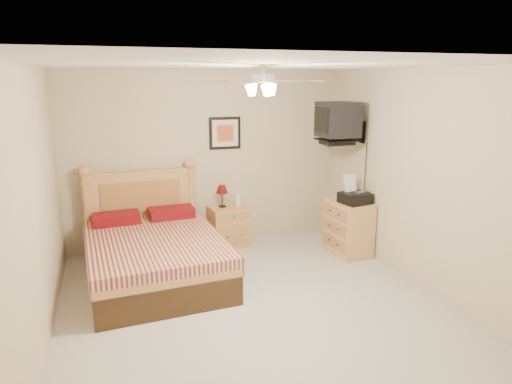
% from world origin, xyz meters
% --- Properties ---
extents(floor, '(4.50, 4.50, 0.00)m').
position_xyz_m(floor, '(0.00, 0.00, 0.00)').
color(floor, '#A6A196').
rests_on(floor, ground).
extents(ceiling, '(4.00, 4.50, 0.04)m').
position_xyz_m(ceiling, '(0.00, 0.00, 2.50)').
color(ceiling, white).
rests_on(ceiling, ground).
extents(wall_back, '(4.00, 0.04, 2.50)m').
position_xyz_m(wall_back, '(0.00, 2.25, 1.25)').
color(wall_back, tan).
rests_on(wall_back, ground).
extents(wall_front, '(4.00, 0.04, 2.50)m').
position_xyz_m(wall_front, '(0.00, -2.25, 1.25)').
color(wall_front, tan).
rests_on(wall_front, ground).
extents(wall_left, '(0.04, 4.50, 2.50)m').
position_xyz_m(wall_left, '(-2.00, 0.00, 1.25)').
color(wall_left, tan).
rests_on(wall_left, ground).
extents(wall_right, '(0.04, 4.50, 2.50)m').
position_xyz_m(wall_right, '(2.00, 0.00, 1.25)').
color(wall_right, tan).
rests_on(wall_right, ground).
extents(bed, '(1.64, 2.08, 1.30)m').
position_xyz_m(bed, '(-0.91, 1.12, 0.65)').
color(bed, '#BB7F4B').
rests_on(bed, ground).
extents(nightstand, '(0.57, 0.45, 0.58)m').
position_xyz_m(nightstand, '(0.25, 2.00, 0.29)').
color(nightstand, '#C17D3E').
rests_on(nightstand, ground).
extents(table_lamp, '(0.23, 0.23, 0.32)m').
position_xyz_m(table_lamp, '(0.16, 2.04, 0.74)').
color(table_lamp, '#590F0C').
rests_on(table_lamp, nightstand).
extents(lotion_bottle, '(0.11, 0.11, 0.23)m').
position_xyz_m(lotion_bottle, '(0.39, 1.98, 0.69)').
color(lotion_bottle, silver).
rests_on(lotion_bottle, nightstand).
extents(framed_picture, '(0.46, 0.04, 0.46)m').
position_xyz_m(framed_picture, '(0.27, 2.23, 1.62)').
color(framed_picture, black).
rests_on(framed_picture, wall_back).
extents(dresser, '(0.49, 0.67, 0.75)m').
position_xyz_m(dresser, '(1.73, 1.16, 0.38)').
color(dresser, '#BE7D4D').
rests_on(dresser, ground).
extents(fax_machine, '(0.42, 0.43, 0.37)m').
position_xyz_m(fax_machine, '(1.75, 1.06, 0.94)').
color(fax_machine, black).
rests_on(fax_machine, dresser).
extents(magazine_lower, '(0.31, 0.36, 0.03)m').
position_xyz_m(magazine_lower, '(1.67, 1.38, 0.77)').
color(magazine_lower, beige).
rests_on(magazine_lower, dresser).
extents(magazine_upper, '(0.17, 0.24, 0.02)m').
position_xyz_m(magazine_upper, '(1.70, 1.40, 0.79)').
color(magazine_upper, gray).
rests_on(magazine_upper, magazine_lower).
extents(wall_tv, '(0.56, 0.46, 0.58)m').
position_xyz_m(wall_tv, '(1.75, 1.34, 1.81)').
color(wall_tv, black).
rests_on(wall_tv, wall_right).
extents(ceiling_fan, '(1.14, 1.14, 0.28)m').
position_xyz_m(ceiling_fan, '(0.00, -0.20, 2.36)').
color(ceiling_fan, white).
rests_on(ceiling_fan, ceiling).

